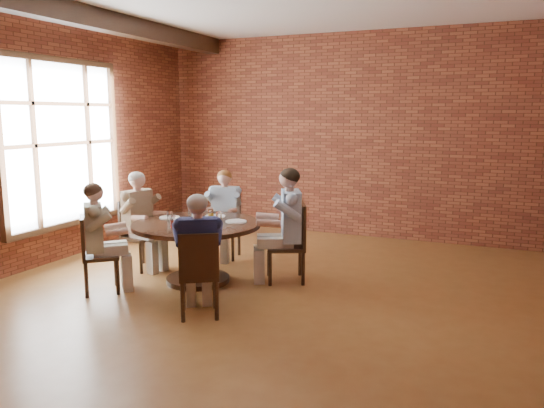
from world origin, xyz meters
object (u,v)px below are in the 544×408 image
at_px(chair_d, 93,251).
at_px(chair_e, 199,271).
at_px(diner_b, 224,215).
at_px(diner_c, 141,221).
at_px(chair_b, 226,223).
at_px(chair_c, 137,231).
at_px(diner_e, 198,256).
at_px(diner_a, 286,225).
at_px(chair_a, 293,239).
at_px(dining_table, 197,240).
at_px(smartphone, 196,230).
at_px(diner_d, 100,238).

distance_m(chair_d, chair_e, 1.55).
distance_m(diner_b, diner_c, 1.20).
relative_size(chair_b, chair_e, 1.00).
xyz_separation_m(chair_c, chair_d, (0.18, -1.04, -0.01)).
xyz_separation_m(diner_c, diner_e, (1.59, -1.16, -0.02)).
bearing_deg(diner_c, diner_a, -70.65).
bearing_deg(chair_e, diner_a, -135.03).
relative_size(diner_a, chair_b, 1.56).
relative_size(chair_a, chair_e, 1.08).
xyz_separation_m(dining_table, smartphone, (0.21, -0.36, 0.23)).
height_order(diner_b, chair_d, diner_b).
distance_m(diner_c, diner_e, 1.97).
relative_size(chair_a, chair_b, 1.09).
height_order(diner_a, chair_c, diner_a).
height_order(diner_b, diner_c, diner_c).
bearing_deg(chair_a, diner_b, -140.87).
xyz_separation_m(chair_b, chair_d, (-0.65, -2.03, 0.00)).
bearing_deg(diner_b, chair_d, -120.19).
distance_m(dining_table, chair_d, 1.22).
bearing_deg(chair_a, smartphone, -70.12).
bearing_deg(diner_d, chair_d, 90.00).
xyz_separation_m(dining_table, diner_d, (-0.84, -0.77, 0.11)).
relative_size(dining_table, smartphone, 11.89).
bearing_deg(smartphone, chair_a, 50.94).
distance_m(dining_table, chair_b, 1.22).
relative_size(diner_b, diner_d, 0.99).
distance_m(diner_c, smartphone, 1.33).
distance_m(diner_a, chair_d, 2.30).
height_order(diner_c, chair_d, diner_c).
xyz_separation_m(chair_a, chair_d, (-1.96, -1.34, -0.03)).
distance_m(diner_c, chair_d, 1.04).
xyz_separation_m(dining_table, chair_d, (-0.89, -0.83, -0.03)).
xyz_separation_m(chair_b, diner_e, (0.84, -2.16, 0.14)).
relative_size(diner_c, diner_d, 1.02).
bearing_deg(diner_a, chair_c, -108.56).
bearing_deg(diner_d, diner_e, -140.10).
xyz_separation_m(chair_a, diner_d, (-1.91, -1.29, 0.12)).
bearing_deg(diner_d, smartphone, -111.39).
height_order(dining_table, chair_e, chair_e).
distance_m(chair_a, diner_c, 2.09).
height_order(chair_a, chair_e, chair_a).
bearing_deg(diner_d, diner_b, -60.64).
bearing_deg(chair_a, diner_c, -107.00).
xyz_separation_m(chair_b, diner_c, (-0.75, -1.00, 0.16)).
relative_size(diner_a, chair_d, 1.55).
distance_m(diner_a, diner_d, 2.21).
bearing_deg(diner_c, diner_b, -28.18).
bearing_deg(diner_a, diner_b, -143.98).
distance_m(diner_d, diner_e, 1.45).
bearing_deg(smartphone, diner_a, 52.58).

